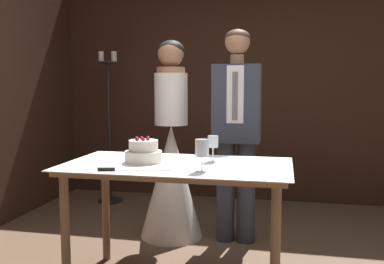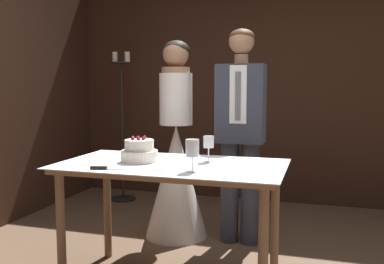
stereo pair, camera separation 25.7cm
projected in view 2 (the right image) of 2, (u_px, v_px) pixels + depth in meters
wall_back at (261, 86)px, 4.82m from camera, size 4.54×0.12×2.61m
cake_table at (172, 178)px, 2.74m from camera, size 1.44×0.78×0.81m
tiered_cake at (139, 152)px, 2.80m from camera, size 0.24×0.24×0.17m
cake_knife at (112, 168)px, 2.53m from camera, size 0.42×0.12×0.02m
wine_glass_near at (192, 149)px, 2.46m from camera, size 0.08×0.08×0.19m
wine_glass_middle at (209, 143)px, 2.78m from camera, size 0.07×0.07×0.17m
bride at (176, 165)px, 3.68m from camera, size 0.54×0.54×1.69m
groom at (241, 126)px, 3.48m from camera, size 0.38×0.25×1.76m
candle_stand at (122, 134)px, 4.84m from camera, size 0.28×0.28×1.68m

